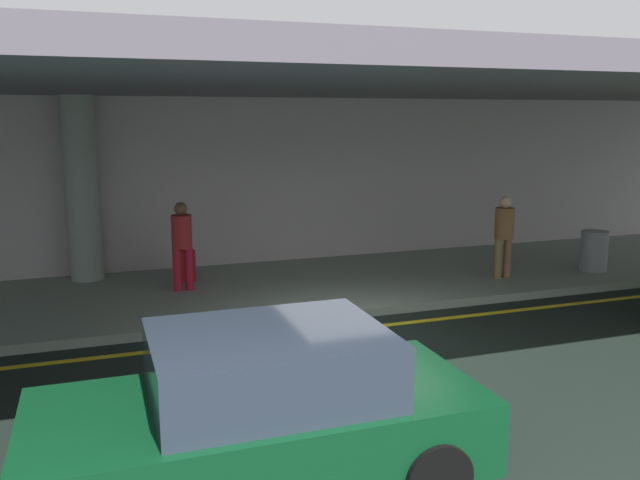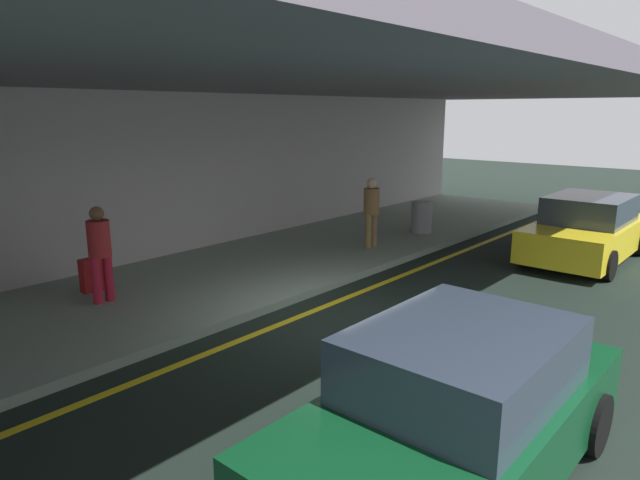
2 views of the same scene
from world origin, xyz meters
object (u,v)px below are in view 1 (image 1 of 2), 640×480
(suitcase_upright_primary, at_px, (186,266))
(trash_bin_steel, at_px, (594,251))
(car_dark_green_no2, at_px, (263,415))
(person_waiting_for_ride, at_px, (504,231))
(traveler_with_luggage, at_px, (182,240))
(support_column_left_mid, at_px, (82,189))

(suitcase_upright_primary, xyz_separation_m, trash_bin_steel, (8.35, -1.94, 0.11))
(car_dark_green_no2, bearing_deg, trash_bin_steel, 29.27)
(person_waiting_for_ride, distance_m, suitcase_upright_primary, 6.43)
(traveler_with_luggage, bearing_deg, trash_bin_steel, -93.36)
(traveler_with_luggage, relative_size, trash_bin_steel, 1.98)
(person_waiting_for_ride, distance_m, trash_bin_steel, 2.29)
(suitcase_upright_primary, bearing_deg, car_dark_green_no2, -106.63)
(trash_bin_steel, bearing_deg, support_column_left_mid, 164.95)
(person_waiting_for_ride, bearing_deg, support_column_left_mid, -98.36)
(support_column_left_mid, distance_m, traveler_with_luggage, 2.45)
(car_dark_green_no2, xyz_separation_m, suitcase_upright_primary, (0.33, 7.49, -0.25))
(suitcase_upright_primary, bearing_deg, trash_bin_steel, -27.21)
(suitcase_upright_primary, relative_size, trash_bin_steel, 1.06)
(traveler_with_luggage, relative_size, person_waiting_for_ride, 1.00)
(car_dark_green_no2, xyz_separation_m, trash_bin_steel, (8.67, 5.55, -0.14))
(traveler_with_luggage, height_order, person_waiting_for_ride, same)
(car_dark_green_no2, xyz_separation_m, traveler_with_luggage, (0.18, 6.78, 0.40))
(support_column_left_mid, bearing_deg, person_waiting_for_ride, -18.51)
(traveler_with_luggage, distance_m, trash_bin_steel, 8.60)
(person_waiting_for_ride, bearing_deg, suitcase_upright_primary, -96.80)
(trash_bin_steel, bearing_deg, person_waiting_for_ride, 178.12)
(car_dark_green_no2, distance_m, suitcase_upright_primary, 7.50)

